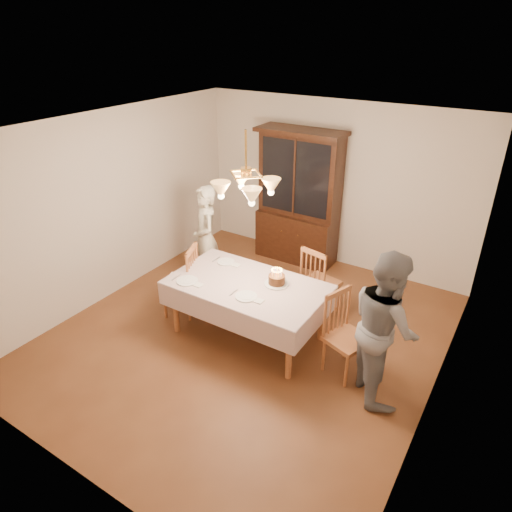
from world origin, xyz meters
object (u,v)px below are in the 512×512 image
Objects in this scene: dining_table at (247,289)px; birthday_cake at (277,280)px; china_hutch at (299,200)px; chair_far_side at (320,284)px; elderly_woman at (206,238)px.

birthday_cake is at bearing 30.67° from dining_table.
china_hutch is at bearing 102.20° from dining_table.
elderly_woman reaches higher than chair_far_side.
elderly_woman reaches higher than birthday_cake.
elderly_woman is at bearing 160.37° from birthday_cake.
china_hutch is at bearing 104.68° from elderly_woman.
china_hutch reaches higher than chair_far_side.
chair_far_side is 1.77m from elderly_woman.
china_hutch is (-0.49, 2.25, 0.36)m from dining_table.
dining_table is 1.13m from chair_far_side.
birthday_cake reaches higher than dining_table.
dining_table is 2.33m from china_hutch.
elderly_woman is 1.58m from birthday_cake.
dining_table is at bearing -149.33° from birthday_cake.
elderly_woman is at bearing -114.30° from china_hutch.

